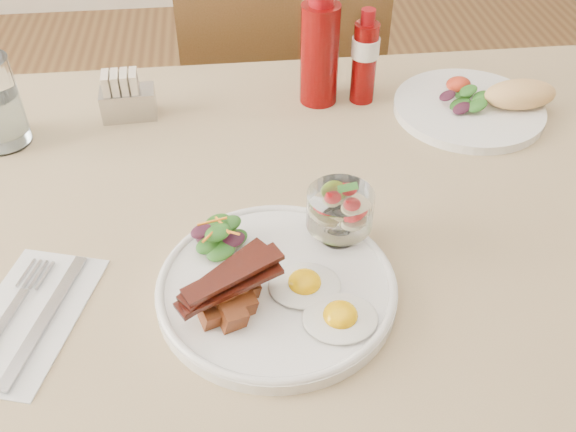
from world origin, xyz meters
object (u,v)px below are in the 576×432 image
object	(u,v)px
hot_sauce_bottle	(365,58)
fruit_cup	(340,210)
ketchup_bottle	(320,52)
table	(325,262)
chair_far	(280,104)
sugar_caddy	(126,98)
second_plate	(481,104)
main_plate	(277,288)

from	to	relation	value
hot_sauce_bottle	fruit_cup	bearing A→B (deg)	-105.96
fruit_cup	ketchup_bottle	distance (m)	0.36
table	chair_far	world-z (taller)	chair_far
hot_sauce_bottle	sugar_caddy	xyz separation A→B (m)	(-0.38, -0.01, -0.04)
ketchup_bottle	sugar_caddy	distance (m)	0.32
table	hot_sauce_bottle	xyz separation A→B (m)	(0.10, 0.29, 0.17)
chair_far	fruit_cup	world-z (taller)	chair_far
second_plate	chair_far	bearing A→B (deg)	123.24
table	fruit_cup	size ratio (longest dim) A/B	16.18
main_plate	ketchup_bottle	distance (m)	0.45
chair_far	ketchup_bottle	xyz separation A→B (m)	(0.03, -0.37, 0.31)
fruit_cup	second_plate	xyz separation A→B (m)	(0.28, 0.29, -0.05)
table	chair_far	xyz separation A→B (m)	(0.00, 0.66, -0.14)
table	sugar_caddy	bearing A→B (deg)	135.46
table	fruit_cup	bearing A→B (deg)	-87.66
fruit_cup	chair_far	bearing A→B (deg)	90.20
chair_far	fruit_cup	bearing A→B (deg)	-89.80
fruit_cup	ketchup_bottle	xyz separation A→B (m)	(0.03, 0.36, 0.03)
sugar_caddy	table	bearing A→B (deg)	-47.53
table	chair_far	distance (m)	0.68
ketchup_bottle	hot_sauce_bottle	bearing A→B (deg)	-5.56
hot_sauce_bottle	sugar_caddy	size ratio (longest dim) A/B	1.80
main_plate	ketchup_bottle	xyz separation A→B (m)	(0.11, 0.43, 0.08)
table	second_plate	bearing A→B (deg)	38.25
ketchup_bottle	hot_sauce_bottle	world-z (taller)	ketchup_bottle
sugar_caddy	second_plate	bearing A→B (deg)	-8.19
fruit_cup	sugar_caddy	distance (m)	0.44
table	second_plate	world-z (taller)	second_plate
main_plate	ketchup_bottle	size ratio (longest dim) A/B	1.52
main_plate	sugar_caddy	world-z (taller)	sugar_caddy
chair_far	ketchup_bottle	distance (m)	0.49
second_plate	hot_sauce_bottle	size ratio (longest dim) A/B	1.66
main_plate	sugar_caddy	xyz separation A→B (m)	(-0.20, 0.41, 0.02)
fruit_cup	hot_sauce_bottle	size ratio (longest dim) A/B	0.52
fruit_cup	table	bearing A→B (deg)	92.34
second_plate	sugar_caddy	xyz separation A→B (m)	(-0.57, 0.05, 0.02)
table	main_plate	xyz separation A→B (m)	(-0.08, -0.13, 0.10)
chair_far	hot_sauce_bottle	size ratio (longest dim) A/B	5.89
main_plate	second_plate	distance (m)	0.51
fruit_cup	sugar_caddy	xyz separation A→B (m)	(-0.28, 0.34, -0.03)
hot_sauce_bottle	sugar_caddy	distance (m)	0.39
ketchup_bottle	sugar_caddy	world-z (taller)	ketchup_bottle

